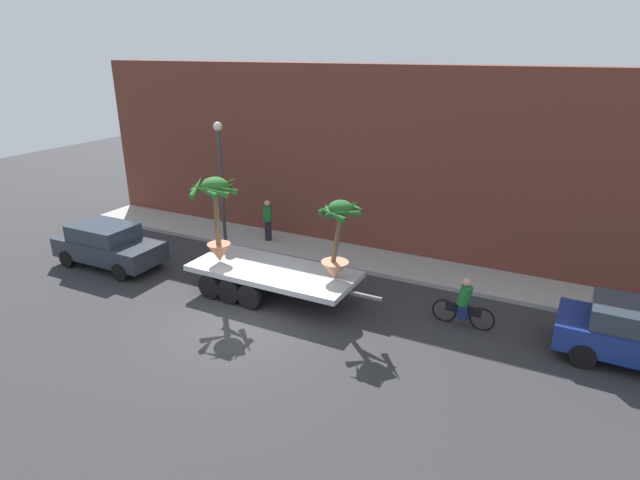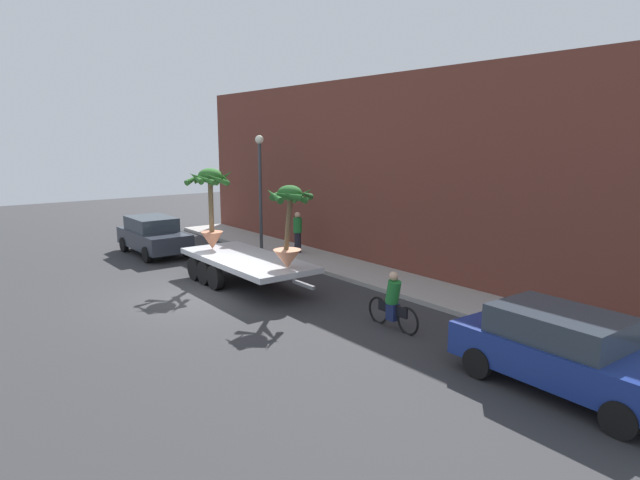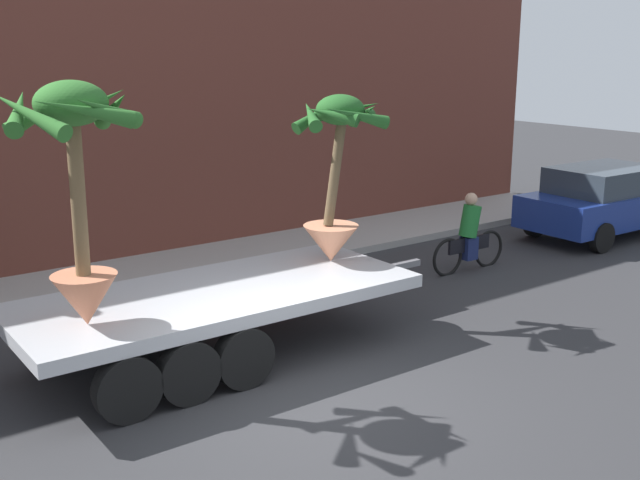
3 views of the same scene
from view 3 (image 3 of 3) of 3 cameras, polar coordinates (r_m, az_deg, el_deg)
ground_plane at (r=9.49m, az=-0.16°, el=-12.13°), size 60.00×60.00×0.00m
sidewalk at (r=14.50m, az=-14.57°, el=-2.80°), size 24.00×2.20×0.15m
building_facade at (r=15.51m, az=-17.81°, el=11.15°), size 24.00×1.20×7.10m
flatbed_trailer at (r=10.57m, az=-8.82°, el=-5.03°), size 6.49×2.36×0.98m
potted_palm_rear at (r=11.63m, az=1.21°, el=5.02°), size 1.48×1.47×2.52m
potted_palm_middle at (r=9.20m, az=-17.58°, el=4.17°), size 1.61×1.57×2.86m
cyclist at (r=14.94m, az=10.97°, el=0.27°), size 1.84×0.35×1.54m
parked_car at (r=18.51m, az=20.47°, el=2.82°), size 4.40×2.00×1.58m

